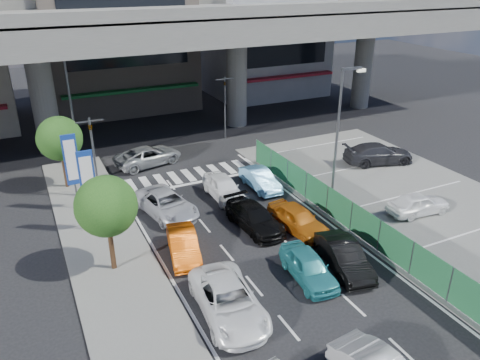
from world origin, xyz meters
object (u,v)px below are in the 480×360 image
traffic_light_right (225,92)px  sedan_black_mid (254,217)px  tree_near (106,206)px  sedan_white_mid_left (229,301)px  parked_sedan_white (418,204)px  taxi_orange_left (183,245)px  sedan_white_front_mid (224,187)px  taxi_orange_right (298,219)px  wagon_silver_front_left (166,204)px  signboard_far (72,162)px  street_lamp_left (73,101)px  street_lamp_right (341,123)px  traffic_light_left (92,139)px  hatch_black_mid_right (344,257)px  parked_sedan_dgrey (378,154)px  tree_far (60,139)px  taxi_teal_mid (308,267)px  crossing_wagon_silver (148,156)px  signboard_near (88,180)px  kei_truck_front_right (260,179)px  traffic_cone (313,195)px

traffic_light_right → sedan_black_mid: 15.47m
traffic_light_right → tree_near: bearing=-129.8°
sedan_white_mid_left → parked_sedan_white: (13.45, 3.11, 0.01)m
taxi_orange_left → sedan_white_front_mid: 6.76m
taxi_orange_right → wagon_silver_front_left: bearing=132.7°
signboard_far → street_lamp_left: bearing=79.7°
taxi_orange_right → signboard_far: bearing=136.1°
street_lamp_right → taxi_orange_right: size_ratio=1.98×
traffic_light_left → hatch_black_mid_right: size_ratio=1.27×
sedan_black_mid → parked_sedan_dgrey: parked_sedan_dgrey is taller
tree_far → taxi_teal_mid: bearing=-60.0°
street_lamp_right → tree_far: 17.27m
sedan_white_mid_left → parked_sedan_dgrey: parked_sedan_dgrey is taller
tree_near → taxi_orange_left: tree_near is taller
crossing_wagon_silver → tree_near: bearing=143.8°
street_lamp_left → signboard_near: 10.19m
taxi_orange_left → kei_truck_front_right: size_ratio=1.01×
wagon_silver_front_left → parked_sedan_dgrey: parked_sedan_dgrey is taller
crossing_wagon_silver → parked_sedan_white: size_ratio=1.31×
sedan_black_mid → wagon_silver_front_left: 5.29m
tree_far → hatch_black_mid_right: bearing=-54.9°
hatch_black_mid_right → street_lamp_left: bearing=127.5°
traffic_light_right → crossing_wagon_silver: size_ratio=1.06×
tree_far → crossing_wagon_silver: (5.88, 1.59, -2.71)m
street_lamp_right → parked_sedan_white: bearing=-55.1°
crossing_wagon_silver → traffic_cone: crossing_wagon_silver is taller
parked_sedan_white → sedan_black_mid: bearing=78.3°
tree_far → kei_truck_front_right: tree_far is taller
street_lamp_right → hatch_black_mid_right: bearing=-123.1°
street_lamp_right → tree_far: (-14.97, 8.50, -1.38)m
traffic_light_left → traffic_light_right: same height
tree_near → tree_far: size_ratio=1.00×
traffic_light_left → traffic_cone: size_ratio=8.43×
tree_far → parked_sedan_white: 22.01m
taxi_orange_left → parked_sedan_dgrey: 17.65m
traffic_light_right → kei_truck_front_right: (-2.02, -10.00, -3.31)m
street_lamp_left → signboard_far: bearing=-100.3°
traffic_light_right → sedan_white_front_mid: bearing=-114.7°
street_lamp_left → hatch_black_mid_right: 21.18m
traffic_light_left → parked_sedan_dgrey: (19.41, -3.03, -3.14)m
traffic_light_left → kei_truck_front_right: 10.67m
sedan_white_mid_left → signboard_near: bearing=117.2°
tree_far → kei_truck_front_right: bearing=-26.0°
tree_far → wagon_silver_front_left: bearing=-52.9°
sedan_white_mid_left → taxi_orange_left: sedan_white_mid_left is taller
wagon_silver_front_left → tree_far: bearing=115.7°
traffic_light_right → tree_far: bearing=-161.3°
signboard_far → wagon_silver_front_left: signboard_far is taller
tree_far → parked_sedan_dgrey: bearing=-14.8°
traffic_light_left → parked_sedan_white: 19.40m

